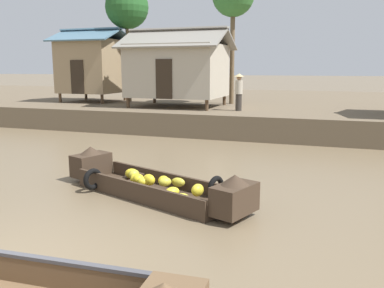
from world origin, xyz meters
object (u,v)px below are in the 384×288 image
object	(u,v)px
stilt_house_left	(92,65)
stilt_house_mid_left	(178,69)
banana_boat	(153,184)
vendor_person	(239,90)
palm_tree_far	(127,8)

from	to	relation	value
stilt_house_left	stilt_house_mid_left	bearing A→B (deg)	-12.41
banana_boat	vendor_person	xyz separation A→B (m)	(-0.26, 9.82, 1.64)
stilt_house_left	banana_boat	bearing A→B (deg)	-52.60
stilt_house_mid_left	vendor_person	xyz separation A→B (m)	(3.33, -1.06, -0.90)
palm_tree_far	vendor_person	bearing A→B (deg)	-22.97
banana_boat	vendor_person	distance (m)	9.96
stilt_house_left	palm_tree_far	bearing A→B (deg)	19.35
banana_boat	palm_tree_far	xyz separation A→B (m)	(-7.33, 12.82, 5.87)
stilt_house_left	palm_tree_far	world-z (taller)	palm_tree_far
stilt_house_mid_left	vendor_person	bearing A→B (deg)	-17.67
banana_boat	palm_tree_far	bearing A→B (deg)	119.76
banana_boat	palm_tree_far	distance (m)	15.89
stilt_house_mid_left	vendor_person	world-z (taller)	stilt_house_mid_left
vendor_person	banana_boat	bearing A→B (deg)	-88.49
banana_boat	stilt_house_mid_left	world-z (taller)	stilt_house_mid_left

